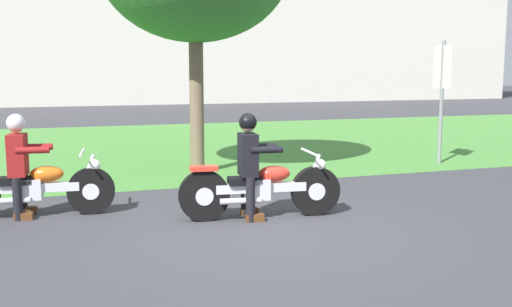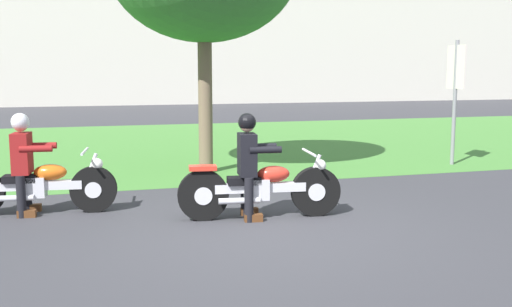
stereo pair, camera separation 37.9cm
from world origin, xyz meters
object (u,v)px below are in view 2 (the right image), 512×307
sign_banner (456,83)px  rider_lead (248,157)px  rider_follow (23,156)px  motorcycle_lead (261,188)px  motorcycle_follow (38,186)px

sign_banner → rider_lead: bearing=-149.2°
rider_lead → rider_follow: rider_lead is taller
rider_follow → sign_banner: 8.58m
rider_lead → motorcycle_lead: bearing=-0.8°
motorcycle_lead → sign_banner: (5.21, 3.23, 1.32)m
rider_lead → rider_follow: 3.08m
rider_lead → motorcycle_follow: rider_lead is taller
motorcycle_follow → rider_follow: rider_follow is taller
rider_lead → sign_banner: size_ratio=0.55×
motorcycle_lead → rider_lead: 0.46m
rider_lead → sign_banner: sign_banner is taller
motorcycle_follow → sign_banner: (8.10, 2.15, 1.33)m
motorcycle_follow → sign_banner: sign_banner is taller
rider_follow → sign_banner: (8.26, 2.13, 0.91)m
motorcycle_lead → rider_follow: rider_follow is taller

